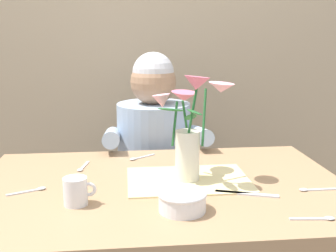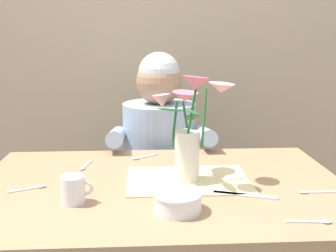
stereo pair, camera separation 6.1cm
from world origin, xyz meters
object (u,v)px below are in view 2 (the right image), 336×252
object	(u,v)px
flower_vase	(190,127)
ceramic_bowl	(178,200)
dinner_knife	(245,195)
seated_person	(160,173)
coffee_cup	(74,190)

from	to	relation	value
flower_vase	ceramic_bowl	size ratio (longest dim) A/B	2.60
ceramic_bowl	dinner_knife	world-z (taller)	ceramic_bowl
flower_vase	dinner_knife	bearing A→B (deg)	-44.22
seated_person	coffee_cup	world-z (taller)	seated_person
seated_person	flower_vase	size ratio (longest dim) A/B	3.21
seated_person	coffee_cup	xyz separation A→B (m)	(-0.27, -0.76, 0.22)
ceramic_bowl	coffee_cup	distance (m)	0.30
ceramic_bowl	seated_person	bearing A→B (deg)	91.31
ceramic_bowl	dinner_knife	size ratio (longest dim) A/B	0.72
coffee_cup	ceramic_bowl	bearing A→B (deg)	-13.91
dinner_knife	coffee_cup	size ratio (longest dim) A/B	2.04
dinner_knife	ceramic_bowl	bearing A→B (deg)	-137.05
seated_person	ceramic_bowl	world-z (taller)	seated_person
dinner_knife	coffee_cup	world-z (taller)	coffee_cup
flower_vase	ceramic_bowl	xyz separation A→B (m)	(-0.06, -0.24, -0.15)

